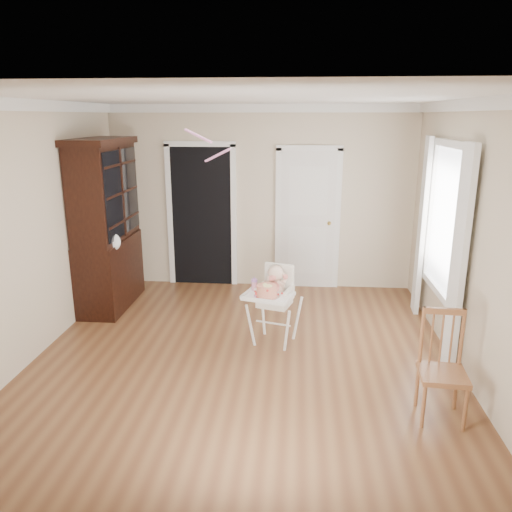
# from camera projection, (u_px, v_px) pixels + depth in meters

# --- Properties ---
(floor) EXTENTS (5.00, 5.00, 0.00)m
(floor) POSITION_uv_depth(u_px,v_px,m) (243.00, 359.00, 5.39)
(floor) COLOR brown
(floor) RESTS_ON ground
(ceiling) EXTENTS (5.00, 5.00, 0.00)m
(ceiling) POSITION_uv_depth(u_px,v_px,m) (241.00, 97.00, 4.66)
(ceiling) COLOR white
(ceiling) RESTS_ON wall_back
(wall_back) EXTENTS (4.50, 0.00, 4.50)m
(wall_back) POSITION_uv_depth(u_px,v_px,m) (261.00, 198.00, 7.43)
(wall_back) COLOR beige
(wall_back) RESTS_ON floor
(wall_left) EXTENTS (0.00, 5.00, 5.00)m
(wall_left) POSITION_uv_depth(u_px,v_px,m) (29.00, 233.00, 5.21)
(wall_left) COLOR beige
(wall_left) RESTS_ON floor
(wall_right) EXTENTS (0.00, 5.00, 5.00)m
(wall_right) POSITION_uv_depth(u_px,v_px,m) (472.00, 242.00, 4.84)
(wall_right) COLOR beige
(wall_right) RESTS_ON floor
(crown_molding) EXTENTS (4.50, 5.00, 0.12)m
(crown_molding) POSITION_uv_depth(u_px,v_px,m) (241.00, 104.00, 4.68)
(crown_molding) COLOR white
(crown_molding) RESTS_ON ceiling
(doorway) EXTENTS (1.06, 0.05, 2.22)m
(doorway) POSITION_uv_depth(u_px,v_px,m) (202.00, 213.00, 7.55)
(doorway) COLOR black
(doorway) RESTS_ON wall_back
(closet_door) EXTENTS (0.96, 0.09, 2.13)m
(closet_door) POSITION_uv_depth(u_px,v_px,m) (308.00, 221.00, 7.43)
(closet_door) COLOR white
(closet_door) RESTS_ON wall_back
(window_right) EXTENTS (0.13, 1.84, 2.30)m
(window_right) POSITION_uv_depth(u_px,v_px,m) (442.00, 230.00, 5.63)
(window_right) COLOR white
(window_right) RESTS_ON wall_right
(high_chair) EXTENTS (0.69, 0.78, 0.93)m
(high_chair) POSITION_uv_depth(u_px,v_px,m) (275.00, 296.00, 5.64)
(high_chair) COLOR white
(high_chair) RESTS_ON floor
(baby) EXTENTS (0.26, 0.25, 0.42)m
(baby) POSITION_uv_depth(u_px,v_px,m) (275.00, 284.00, 5.62)
(baby) COLOR beige
(baby) RESTS_ON high_chair
(cake) EXTENTS (0.29, 0.29, 0.13)m
(cake) POSITION_uv_depth(u_px,v_px,m) (267.00, 291.00, 5.39)
(cake) COLOR silver
(cake) RESTS_ON high_chair
(sippy_cup) EXTENTS (0.07, 0.07, 0.16)m
(sippy_cup) POSITION_uv_depth(u_px,v_px,m) (254.00, 284.00, 5.59)
(sippy_cup) COLOR #CF7E96
(sippy_cup) RESTS_ON high_chair
(china_cabinet) EXTENTS (0.60, 1.34, 2.26)m
(china_cabinet) POSITION_uv_depth(u_px,v_px,m) (107.00, 225.00, 6.64)
(china_cabinet) COLOR black
(china_cabinet) RESTS_ON floor
(dining_chair) EXTENTS (0.41, 0.41, 0.95)m
(dining_chair) POSITION_uv_depth(u_px,v_px,m) (442.00, 370.00, 4.25)
(dining_chair) COLOR brown
(dining_chair) RESTS_ON floor
(streamer) EXTENTS (0.38, 0.35, 0.15)m
(streamer) POSITION_uv_depth(u_px,v_px,m) (198.00, 136.00, 5.63)
(streamer) COLOR #FF93D4
(streamer) RESTS_ON ceiling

